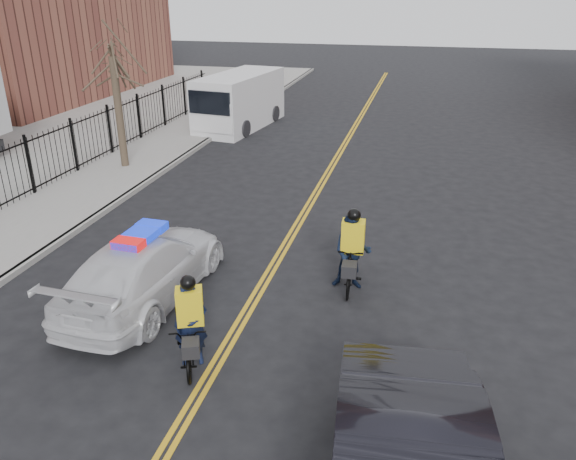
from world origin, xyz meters
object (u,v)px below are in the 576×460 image
(police_cruiser, at_px, (144,268))
(cyclist_near, at_px, (192,333))
(cyclist_far, at_px, (352,257))
(cargo_van, at_px, (238,102))

(police_cruiser, xyz_separation_m, cyclist_near, (1.93, -1.94, -0.11))
(police_cruiser, relative_size, cyclist_near, 2.64)
(police_cruiser, xyz_separation_m, cyclist_far, (4.38, 1.57, 0.03))
(police_cruiser, distance_m, cyclist_far, 4.65)
(cyclist_far, bearing_deg, cargo_van, 114.57)
(cyclist_near, distance_m, cyclist_far, 4.29)
(police_cruiser, height_order, cyclist_near, cyclist_near)
(police_cruiser, distance_m, cyclist_near, 2.74)
(cargo_van, bearing_deg, cyclist_near, -66.59)
(cargo_van, bearing_deg, cyclist_far, -54.90)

